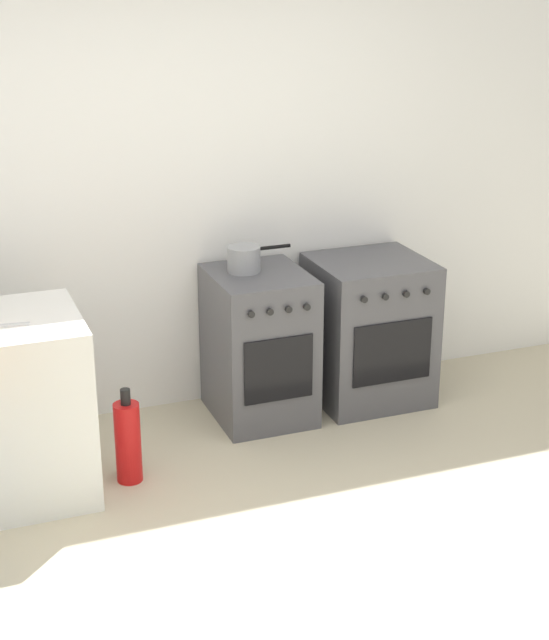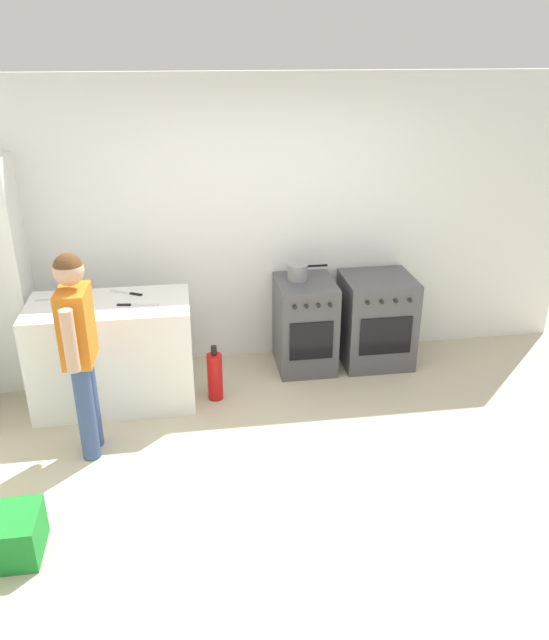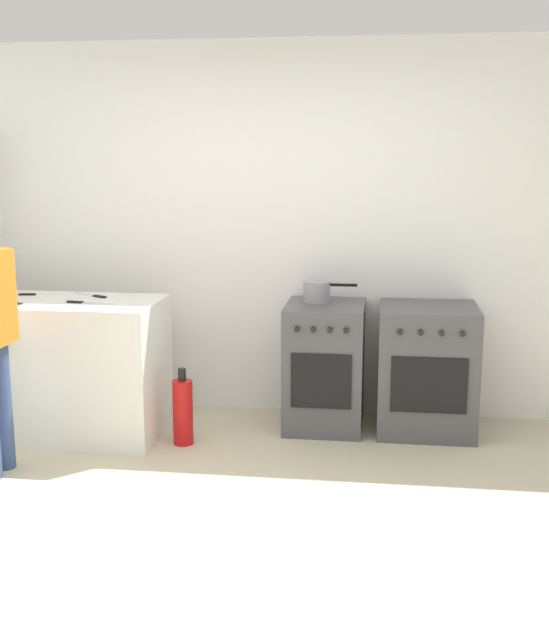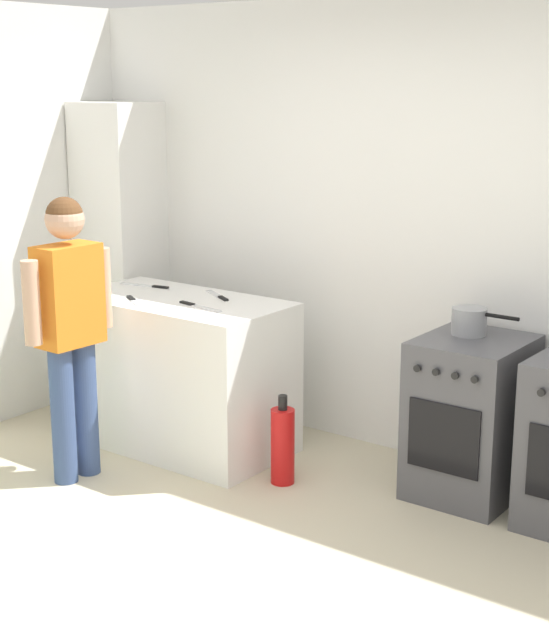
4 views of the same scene
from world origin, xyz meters
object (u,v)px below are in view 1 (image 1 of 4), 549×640
at_px(oven_left, 259,345).
at_px(pot, 244,259).
at_px(fire_extinguisher, 128,441).
at_px(oven_right, 369,330).

height_order(oven_left, pot, pot).
height_order(oven_left, fire_extinguisher, oven_left).
relative_size(oven_right, pot, 2.34).
height_order(oven_right, fire_extinguisher, oven_right).
xyz_separation_m(pot, fire_extinguisher, (-0.81, -0.54, -0.71)).
distance_m(oven_left, pot, 0.50).
distance_m(oven_right, pot, 0.90).
bearing_deg(oven_right, oven_left, -180.00).
height_order(oven_right, pot, pot).
bearing_deg(oven_left, fire_extinguisher, -151.22).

